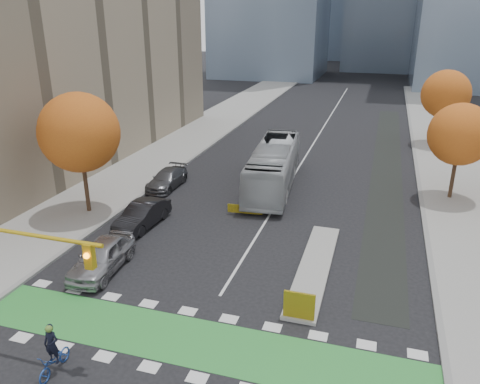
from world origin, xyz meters
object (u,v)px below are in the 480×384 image
Objects in this scene: hazard_board at (299,305)px; parked_car_c at (167,179)px; tree_west at (79,133)px; parked_car_a at (102,256)px; tree_east_near at (460,135)px; bus at (274,166)px; parked_car_b at (142,215)px; tree_east_far at (446,94)px; cyclist at (54,357)px.

hazard_board reaches higher than parked_car_c.
tree_west reaches higher than hazard_board.
tree_west is at bearing 124.64° from parked_car_a.
tree_east_near reaches higher than bus.
tree_east_near is 22.63m from parked_car_b.
hazard_board is 10.83m from parked_car_a.
bus is at bearing -127.88° from tree_east_far.
bus is 2.61× the size of parked_car_b.
parked_car_c is (3.00, 6.12, -4.92)m from tree_west.
parked_car_c is (-13.00, 13.92, -0.11)m from hazard_board.
tree_east_far is 38.06m from parked_car_a.
tree_east_near is 1.48× the size of parked_car_c.
tree_east_far reaches higher than parked_car_c.
cyclist reaches higher than parked_car_a.
tree_east_near is 21.76m from parked_car_c.
tree_east_near is at bearing 22.62° from tree_west.
parked_car_b is (-11.38, 6.86, -0.02)m from hazard_board.
hazard_board is at bearing 33.18° from cyclist.
parked_car_c is at bearing 101.25° from cyclist.
parked_car_b reaches higher than parked_car_c.
cyclist reaches higher than parked_car_c.
parked_car_a is at bearing -120.62° from tree_east_far.
bus is (-13.03, -1.39, -3.14)m from tree_east_near.
tree_east_near is (24.00, 10.00, -0.75)m from tree_west.
parked_car_a is 5.63m from parked_car_b.
tree_east_near reaches higher than parked_car_a.
tree_west is at bearing 117.28° from cyclist.
tree_east_far is at bearing 75.88° from hazard_board.
tree_east_far is at bearing 88.21° from tree_east_near.
tree_west reaches higher than tree_east_near.
tree_east_near is 1.49× the size of parked_car_b.
tree_east_far is (0.50, 16.00, 0.38)m from tree_east_near.
parked_car_b is 7.25m from parked_car_c.
tree_east_far is 0.62× the size of bus.
hazard_board is 10.16m from cyclist.
bus is (-13.53, -17.39, -3.51)m from tree_east_far.
tree_west is at bearing -133.30° from tree_east_far.
parked_car_a is at bearing -138.60° from tree_east_near.
cyclist reaches higher than hazard_board.
parked_car_b is at bearing -129.01° from bus.
cyclist is (-16.29, -23.67, -4.16)m from tree_east_near.
tree_west is 35.73m from tree_east_far.
bus is at bearing 17.90° from parked_car_c.
cyclist is at bearing -103.71° from bus.
tree_east_near reaches higher than parked_car_c.
tree_east_far reaches higher than parked_car_b.
cyclist is 0.17× the size of bus.
bus is at bearing 79.54° from cyclist.
tree_east_near is 29.04m from cyclist.
tree_west is 8.41m from parked_car_c.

